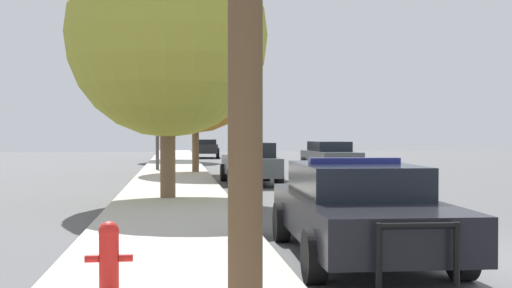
# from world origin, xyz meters

# --- Properties ---
(sidewalk_left) EXTENTS (3.00, 110.00, 0.13)m
(sidewalk_left) POSITION_xyz_m (-5.10, 0.00, 0.07)
(sidewalk_left) COLOR #BCB7AD
(sidewalk_left) RESTS_ON ground_plane
(police_car) EXTENTS (2.22, 5.04, 1.45)m
(police_car) POSITION_xyz_m (-2.38, 0.80, 0.73)
(police_car) COLOR black
(police_car) RESTS_ON ground_plane
(fire_hydrant) EXTENTS (0.49, 0.22, 0.77)m
(fire_hydrant) POSITION_xyz_m (-5.72, -1.47, 0.54)
(fire_hydrant) COLOR red
(fire_hydrant) RESTS_ON sidewalk_left
(traffic_light) EXTENTS (4.24, 0.35, 5.53)m
(traffic_light) POSITION_xyz_m (-4.23, 21.76, 4.05)
(traffic_light) COLOR #424247
(traffic_light) RESTS_ON sidewalk_left
(car_background_oncoming) EXTENTS (2.09, 4.71, 1.43)m
(car_background_oncoming) POSITION_xyz_m (2.10, 20.75, 0.77)
(car_background_oncoming) COLOR #474C51
(car_background_oncoming) RESTS_ON ground_plane
(car_background_distant) EXTENTS (2.15, 4.08, 1.36)m
(car_background_distant) POSITION_xyz_m (-2.78, 38.79, 0.75)
(car_background_distant) COLOR black
(car_background_distant) RESTS_ON ground_plane
(car_background_midblock) EXTENTS (1.93, 4.44, 1.49)m
(car_background_midblock) POSITION_xyz_m (-2.37, 14.46, 0.77)
(car_background_midblock) COLOR #474C51
(car_background_midblock) RESTS_ON ground_plane
(tree_sidewalk_near) EXTENTS (5.29, 5.29, 6.87)m
(tree_sidewalk_near) POSITION_xyz_m (-5.23, 8.70, 4.35)
(tree_sidewalk_near) COLOR brown
(tree_sidewalk_near) RESTS_ON sidewalk_left
(tree_sidewalk_far) EXTENTS (4.88, 4.88, 7.37)m
(tree_sidewalk_far) POSITION_xyz_m (-5.41, 33.64, 5.05)
(tree_sidewalk_far) COLOR brown
(tree_sidewalk_far) RESTS_ON sidewalk_left
(tree_sidewalk_mid) EXTENTS (5.70, 5.70, 7.40)m
(tree_sidewalk_mid) POSITION_xyz_m (-4.15, 19.91, 4.68)
(tree_sidewalk_mid) COLOR brown
(tree_sidewalk_mid) RESTS_ON sidewalk_left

